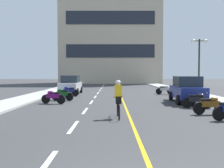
# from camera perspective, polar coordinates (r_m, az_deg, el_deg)

# --- Properties ---
(ground_plane) EXTENTS (140.00, 140.00, 0.00)m
(ground_plane) POSITION_cam_1_polar(r_m,az_deg,el_deg) (24.23, 1.14, -2.32)
(ground_plane) COLOR #38383A
(curb_left) EXTENTS (2.40, 72.00, 0.12)m
(curb_left) POSITION_cam_1_polar(r_m,az_deg,el_deg) (28.02, -13.90, -1.63)
(curb_left) COLOR #A8A8A3
(curb_left) RESTS_ON ground
(curb_right) EXTENTS (2.40, 72.00, 0.12)m
(curb_right) POSITION_cam_1_polar(r_m,az_deg,el_deg) (28.30, 15.74, -1.61)
(curb_right) COLOR #A8A8A3
(curb_right) RESTS_ON ground
(lane_dash_0) EXTENTS (0.14, 2.20, 0.01)m
(lane_dash_0) POSITION_cam_1_polar(r_m,az_deg,el_deg) (5.70, -15.64, -18.08)
(lane_dash_0) COLOR silver
(lane_dash_0) RESTS_ON ground
(lane_dash_1) EXTENTS (0.14, 2.20, 0.01)m
(lane_dash_1) POSITION_cam_1_polar(r_m,az_deg,el_deg) (9.47, -9.08, -9.75)
(lane_dash_1) COLOR silver
(lane_dash_1) RESTS_ON ground
(lane_dash_2) EXTENTS (0.14, 2.20, 0.01)m
(lane_dash_2) POSITION_cam_1_polar(r_m,az_deg,el_deg) (13.37, -6.41, -6.17)
(lane_dash_2) COLOR silver
(lane_dash_2) RESTS_ON ground
(lane_dash_3) EXTENTS (0.14, 2.20, 0.01)m
(lane_dash_3) POSITION_cam_1_polar(r_m,az_deg,el_deg) (17.32, -4.97, -4.21)
(lane_dash_3) COLOR silver
(lane_dash_3) RESTS_ON ground
(lane_dash_4) EXTENTS (0.14, 2.20, 0.01)m
(lane_dash_4) POSITION_cam_1_polar(r_m,az_deg,el_deg) (21.29, -4.07, -2.97)
(lane_dash_4) COLOR silver
(lane_dash_4) RESTS_ON ground
(lane_dash_5) EXTENTS (0.14, 2.20, 0.01)m
(lane_dash_5) POSITION_cam_1_polar(r_m,az_deg,el_deg) (25.27, -3.45, -2.13)
(lane_dash_5) COLOR silver
(lane_dash_5) RESTS_ON ground
(lane_dash_6) EXTENTS (0.14, 2.20, 0.01)m
(lane_dash_6) POSITION_cam_1_polar(r_m,az_deg,el_deg) (29.25, -3.00, -1.51)
(lane_dash_6) COLOR silver
(lane_dash_6) RESTS_ON ground
(lane_dash_7) EXTENTS (0.14, 2.20, 0.01)m
(lane_dash_7) POSITION_cam_1_polar(r_m,az_deg,el_deg) (33.24, -2.66, -1.04)
(lane_dash_7) COLOR silver
(lane_dash_7) RESTS_ON ground
(lane_dash_8) EXTENTS (0.14, 2.20, 0.01)m
(lane_dash_8) POSITION_cam_1_polar(r_m,az_deg,el_deg) (37.23, -2.39, -0.68)
(lane_dash_8) COLOR silver
(lane_dash_8) RESTS_ON ground
(lane_dash_9) EXTENTS (0.14, 2.20, 0.01)m
(lane_dash_9) POSITION_cam_1_polar(r_m,az_deg,el_deg) (41.22, -2.18, -0.38)
(lane_dash_9) COLOR silver
(lane_dash_9) RESTS_ON ground
(lane_dash_10) EXTENTS (0.14, 2.20, 0.01)m
(lane_dash_10) POSITION_cam_1_polar(r_m,az_deg,el_deg) (45.21, -2.00, -0.14)
(lane_dash_10) COLOR silver
(lane_dash_10) RESTS_ON ground
(lane_dash_11) EXTENTS (0.14, 2.20, 0.01)m
(lane_dash_11) POSITION_cam_1_polar(r_m,az_deg,el_deg) (49.21, -1.85, 0.07)
(lane_dash_11) COLOR silver
(lane_dash_11) RESTS_ON ground
(centre_line_yellow) EXTENTS (0.12, 66.00, 0.01)m
(centre_line_yellow) POSITION_cam_1_polar(r_m,az_deg,el_deg) (27.23, 1.53, -1.80)
(centre_line_yellow) COLOR gold
(centre_line_yellow) RESTS_ON ground
(office_building) EXTENTS (20.54, 8.29, 21.49)m
(office_building) POSITION_cam_1_polar(r_m,az_deg,el_deg) (52.96, -0.53, 11.89)
(office_building) COLOR #BCAD93
(office_building) RESTS_ON ground
(street_lamp_mid) EXTENTS (1.46, 0.36, 4.93)m
(street_lamp_mid) POSITION_cam_1_polar(r_m,az_deg,el_deg) (23.00, 19.39, 6.63)
(street_lamp_mid) COLOR black
(street_lamp_mid) RESTS_ON curb_right
(parked_car_near) EXTENTS (2.13, 4.30, 1.82)m
(parked_car_near) POSITION_cam_1_polar(r_m,az_deg,el_deg) (17.76, 16.82, -1.18)
(parked_car_near) COLOR black
(parked_car_near) RESTS_ON ground
(parked_car_mid) EXTENTS (1.94, 4.21, 1.82)m
(parked_car_mid) POSITION_cam_1_polar(r_m,az_deg,el_deg) (24.65, -9.73, -0.15)
(parked_car_mid) COLOR black
(parked_car_mid) RESTS_ON ground
(motorcycle_3) EXTENTS (1.70, 0.60, 0.92)m
(motorcycle_3) POSITION_cam_1_polar(r_m,az_deg,el_deg) (12.97, 21.62, -4.50)
(motorcycle_3) COLOR black
(motorcycle_3) RESTS_ON ground
(motorcycle_4) EXTENTS (1.67, 0.68, 0.92)m
(motorcycle_4) POSITION_cam_1_polar(r_m,az_deg,el_deg) (15.02, 18.94, -3.54)
(motorcycle_4) COLOR black
(motorcycle_4) RESTS_ON ground
(motorcycle_5) EXTENTS (1.68, 0.66, 0.92)m
(motorcycle_5) POSITION_cam_1_polar(r_m,az_deg,el_deg) (16.77, -13.65, -2.87)
(motorcycle_5) COLOR black
(motorcycle_5) RESTS_ON ground
(motorcycle_6) EXTENTS (1.68, 0.66, 0.92)m
(motorcycle_6) POSITION_cam_1_polar(r_m,az_deg,el_deg) (18.57, -11.61, -2.35)
(motorcycle_6) COLOR black
(motorcycle_6) RESTS_ON ground
(motorcycle_7) EXTENTS (1.70, 0.60, 0.92)m
(motorcycle_7) POSITION_cam_1_polar(r_m,az_deg,el_deg) (21.91, -10.16, -1.62)
(motorcycle_7) COLOR black
(motorcycle_7) RESTS_ON ground
(motorcycle_8) EXTENTS (1.70, 0.60, 0.92)m
(motorcycle_8) POSITION_cam_1_polar(r_m,az_deg,el_deg) (24.26, 11.95, -1.25)
(motorcycle_8) COLOR black
(motorcycle_8) RESTS_ON ground
(cyclist_rider) EXTENTS (0.42, 1.77, 1.71)m
(cyclist_rider) POSITION_cam_1_polar(r_m,az_deg,el_deg) (11.13, 1.30, -3.30)
(cyclist_rider) COLOR black
(cyclist_rider) RESTS_ON ground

